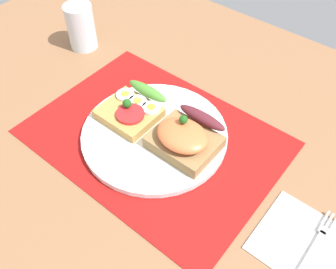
# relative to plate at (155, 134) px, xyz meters

# --- Properties ---
(ground_plane) EXTENTS (1.20, 0.90, 0.03)m
(ground_plane) POSITION_rel_plate_xyz_m (0.00, 0.00, -0.02)
(ground_plane) COLOR #8D603F
(placemat) EXTENTS (0.42, 0.31, 0.00)m
(placemat) POSITION_rel_plate_xyz_m (0.00, 0.00, -0.01)
(placemat) COLOR #A01412
(placemat) RESTS_ON ground_plane
(plate) EXTENTS (0.25, 0.25, 0.01)m
(plate) POSITION_rel_plate_xyz_m (0.00, 0.00, 0.00)
(plate) COLOR white
(plate) RESTS_ON placemat
(sandwich_egg_tomato) EXTENTS (0.10, 0.10, 0.04)m
(sandwich_egg_tomato) POSITION_rel_plate_xyz_m (-0.06, 0.01, 0.02)
(sandwich_egg_tomato) COLOR #B78C47
(sandwich_egg_tomato) RESTS_ON plate
(sandwich_salmon) EXTENTS (0.11, 0.10, 0.06)m
(sandwich_salmon) POSITION_rel_plate_xyz_m (0.06, 0.01, 0.03)
(sandwich_salmon) COLOR olive
(sandwich_salmon) RESTS_ON plate
(napkin) EXTENTS (0.14, 0.12, 0.01)m
(napkin) POSITION_rel_plate_xyz_m (0.30, -0.02, -0.01)
(napkin) COLOR white
(napkin) RESTS_ON ground_plane
(fork) EXTENTS (0.02, 0.14, 0.00)m
(fork) POSITION_rel_plate_xyz_m (0.30, -0.02, -0.00)
(fork) COLOR #B7B7BC
(fork) RESTS_ON napkin
(drinking_glass) EXTENTS (0.06, 0.06, 0.10)m
(drinking_glass) POSITION_rel_plate_xyz_m (-0.30, 0.11, 0.04)
(drinking_glass) COLOR silver
(drinking_glass) RESTS_ON ground_plane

